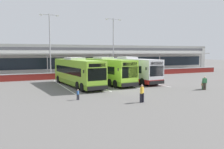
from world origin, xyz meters
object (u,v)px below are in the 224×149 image
(pedestrian_in_dark_coat, at_px, (142,93))
(pedestrian_child, at_px, (78,94))
(coach_bus_left_centre, at_px, (107,71))
(litter_bin, at_px, (204,85))
(pedestrian_with_handbag, at_px, (204,83))
(lamp_post_centre, at_px, (113,43))
(lamp_post_west, at_px, (50,42))
(coach_bus_centre, at_px, (131,70))
(coach_bus_leftmost, at_px, (77,73))

(pedestrian_in_dark_coat, xyz_separation_m, pedestrian_child, (-4.94, 3.41, -0.33))
(coach_bus_left_centre, relative_size, litter_bin, 13.27)
(pedestrian_with_handbag, xyz_separation_m, lamp_post_centre, (-2.49, 20.92, 5.43))
(pedestrian_child, bearing_deg, lamp_post_centre, 57.71)
(lamp_post_west, bearing_deg, litter_bin, -53.57)
(pedestrian_in_dark_coat, xyz_separation_m, lamp_post_west, (-4.14, 23.57, 5.42))
(coach_bus_centre, xyz_separation_m, lamp_post_west, (-10.36, 10.06, 4.50))
(lamp_post_west, distance_m, lamp_post_centre, 12.15)
(coach_bus_leftmost, distance_m, pedestrian_with_handbag, 15.99)
(coach_bus_leftmost, bearing_deg, lamp_post_west, 98.13)
(coach_bus_centre, height_order, litter_bin, coach_bus_centre)
(pedestrian_child, distance_m, litter_bin, 15.74)
(pedestrian_in_dark_coat, relative_size, pedestrian_child, 1.61)
(coach_bus_leftmost, xyz_separation_m, litter_bin, (13.32, -8.90, -1.32))
(lamp_post_west, bearing_deg, pedestrian_with_handbag, -54.58)
(pedestrian_with_handbag, height_order, pedestrian_child, pedestrian_with_handbag)
(lamp_post_centre, xyz_separation_m, litter_bin, (2.80, -20.58, -5.82))
(coach_bus_left_centre, xyz_separation_m, lamp_post_west, (-6.22, 10.39, 4.50))
(coach_bus_centre, distance_m, lamp_post_centre, 11.46)
(pedestrian_child, relative_size, litter_bin, 1.08)
(coach_bus_left_centre, xyz_separation_m, pedestrian_with_handbag, (8.42, -10.19, -0.93))
(coach_bus_left_centre, relative_size, pedestrian_with_handbag, 7.62)
(coach_bus_leftmost, distance_m, litter_bin, 16.08)
(coach_bus_left_centre, xyz_separation_m, pedestrian_in_dark_coat, (-2.08, -13.17, -0.91))
(litter_bin, bearing_deg, pedestrian_in_dark_coat, -162.93)
(coach_bus_leftmost, height_order, litter_bin, coach_bus_leftmost)
(coach_bus_left_centre, bearing_deg, lamp_post_centre, 61.07)
(pedestrian_in_dark_coat, relative_size, lamp_post_west, 0.15)
(lamp_post_centre, bearing_deg, coach_bus_leftmost, -132.04)
(coach_bus_leftmost, distance_m, coach_bus_left_centre, 4.70)
(lamp_post_centre, bearing_deg, pedestrian_with_handbag, -83.21)
(coach_bus_leftmost, height_order, lamp_post_west, lamp_post_west)
(pedestrian_with_handbag, xyz_separation_m, pedestrian_child, (-15.44, 0.43, -0.32))
(coach_bus_leftmost, distance_m, coach_bus_centre, 8.83)
(coach_bus_left_centre, xyz_separation_m, pedestrian_child, (-7.02, -9.76, -1.24))
(coach_bus_centre, height_order, pedestrian_in_dark_coat, coach_bus_centre)
(pedestrian_child, height_order, lamp_post_west, lamp_post_west)
(coach_bus_centre, bearing_deg, pedestrian_child, -137.85)
(coach_bus_left_centre, xyz_separation_m, litter_bin, (8.72, -9.86, -1.32))
(pedestrian_child, bearing_deg, coach_bus_leftmost, 74.65)
(lamp_post_west, xyz_separation_m, lamp_post_centre, (12.15, 0.33, 0.00))
(coach_bus_leftmost, bearing_deg, pedestrian_with_handbag, -35.36)
(coach_bus_left_centre, height_order, pedestrian_with_handbag, coach_bus_left_centre)
(coach_bus_left_centre, distance_m, pedestrian_with_handbag, 13.25)
(pedestrian_in_dark_coat, height_order, litter_bin, pedestrian_in_dark_coat)
(coach_bus_leftmost, bearing_deg, pedestrian_in_dark_coat, -78.33)
(pedestrian_child, bearing_deg, pedestrian_with_handbag, -1.60)
(coach_bus_centre, xyz_separation_m, pedestrian_in_dark_coat, (-6.21, -13.51, -0.91))
(pedestrian_with_handbag, bearing_deg, pedestrian_child, 178.40)
(coach_bus_left_centre, height_order, lamp_post_west, lamp_post_west)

